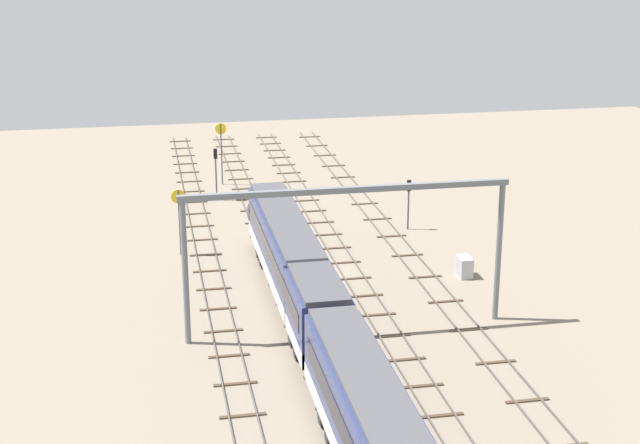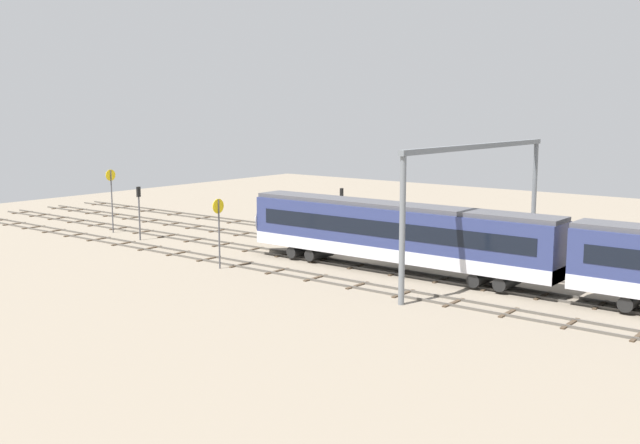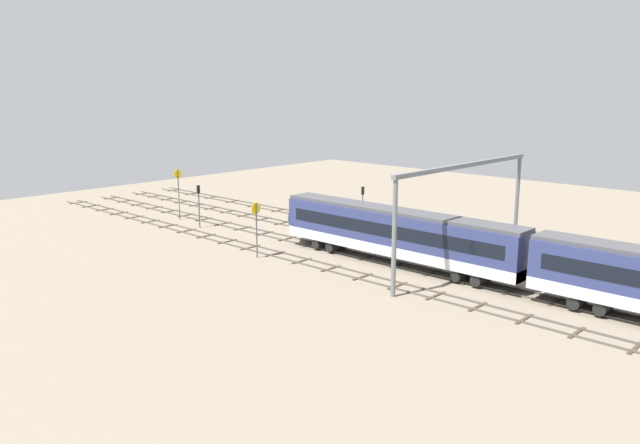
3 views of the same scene
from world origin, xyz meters
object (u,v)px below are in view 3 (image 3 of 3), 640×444
at_px(speed_sign_mid_trackside, 178,187).
at_px(signal_light_trackside_departure, 363,199).
at_px(train, 523,260).
at_px(speed_sign_near_foreground, 256,221).
at_px(signal_light_trackside_approach, 199,200).
at_px(relay_cabinet, 450,229).
at_px(overhead_gantry, 465,190).

distance_m(speed_sign_mid_trackside, signal_light_trackside_departure, 21.49).
xyz_separation_m(train, speed_sign_mid_trackside, (41.91, 1.89, 1.26)).
height_order(speed_sign_near_foreground, signal_light_trackside_approach, speed_sign_near_foreground).
xyz_separation_m(signal_light_trackside_approach, relay_cabinet, (-22.44, -15.57, -2.38)).
relative_size(speed_sign_mid_trackside, signal_light_trackside_approach, 1.25).
distance_m(overhead_gantry, signal_light_trackside_approach, 30.64).
bearing_deg(signal_light_trackside_departure, overhead_gantry, 153.60).
bearing_deg(signal_light_trackside_departure, train, 155.15).
height_order(train, relay_cabinet, train).
relative_size(signal_light_trackside_approach, signal_light_trackside_departure, 1.15).
bearing_deg(signal_light_trackside_approach, train, -175.50).
height_order(signal_light_trackside_approach, signal_light_trackside_departure, signal_light_trackside_approach).
distance_m(speed_sign_near_foreground, signal_light_trackside_approach, 14.66).
relative_size(train, relay_cabinet, 33.50).
bearing_deg(signal_light_trackside_approach, speed_sign_mid_trackside, -10.70).
xyz_separation_m(train, relay_cabinet, (14.21, -12.69, -1.94)).
bearing_deg(speed_sign_near_foreground, relay_cabinet, -113.09).
height_order(train, speed_sign_near_foreground, speed_sign_near_foreground).
height_order(overhead_gantry, signal_light_trackside_departure, overhead_gantry).
bearing_deg(overhead_gantry, train, 159.65).
distance_m(speed_sign_near_foreground, relay_cabinet, 21.37).
relative_size(train, speed_sign_near_foreground, 9.85).
distance_m(speed_sign_mid_trackside, relay_cabinet, 31.47).
xyz_separation_m(speed_sign_mid_trackside, relay_cabinet, (-27.70, -14.58, -3.20)).
bearing_deg(overhead_gantry, speed_sign_near_foreground, 30.49).
distance_m(speed_sign_near_foreground, signal_light_trackside_departure, 18.76).
bearing_deg(signal_light_trackside_approach, relay_cabinet, -145.24).
relative_size(speed_sign_near_foreground, speed_sign_mid_trackside, 0.86).
relative_size(signal_light_trackside_approach, relay_cabinet, 3.16).
height_order(speed_sign_mid_trackside, relay_cabinet, speed_sign_mid_trackside).
bearing_deg(signal_light_trackside_approach, signal_light_trackside_departure, -127.80).
relative_size(train, signal_light_trackside_departure, 12.15).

